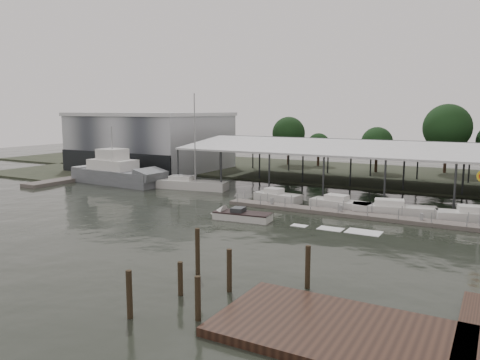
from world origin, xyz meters
The scene contains 17 objects.
ground centered at (0.00, 0.00, 0.00)m, with size 200.00×200.00×0.00m, color black.
land_strip_far centered at (0.00, 42.00, 0.10)m, with size 140.00×30.00×0.30m.
land_strip_west centered at (-40.00, 30.00, 0.10)m, with size 20.00×40.00×0.30m.
storage_warehouse centered at (-28.00, 29.94, 5.29)m, with size 24.50×20.50×10.50m.
covered_boat_shed centered at (17.00, 28.00, 6.13)m, with size 58.24×24.00×6.96m.
trawler_dock centered at (-30.00, 14.00, 0.25)m, with size 3.00×18.00×0.50m.
floating_dock centered at (15.00, 10.00, 0.20)m, with size 28.00×2.00×1.40m.
boardwalk_platform centered at (24.55, -15.27, 0.20)m, with size 15.00×12.00×0.50m.
grey_trawler centered at (-21.52, 14.30, 1.58)m, with size 16.13×5.68×8.84m.
white_sailboat centered at (-9.22, 15.73, 0.65)m, with size 10.44×4.21×13.38m.
speedboat_underway centered at (5.60, 2.83, 0.39)m, with size 17.49×3.80×2.00m.
moored_cruiser_0 centered at (5.22, 13.12, 0.61)m, with size 5.84×2.93×1.70m.
moored_cruiser_1 centered at (13.18, 12.42, 0.61)m, with size 7.01×3.11×1.70m.
moored_cruiser_2 centered at (18.82, 12.55, 0.61)m, with size 8.69×3.91×1.70m.
moored_cruiser_3 centered at (26.66, 13.12, 0.61)m, with size 7.88×3.94×1.70m.
mooring_pilings centered at (13.84, -14.90, 1.01)m, with size 7.64×8.87×3.75m.
horizon_tree_line centered at (23.22, 48.15, 6.49)m, with size 71.90×11.72×12.00m.
Camera 1 is at (28.31, -37.05, 10.86)m, focal length 35.00 mm.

